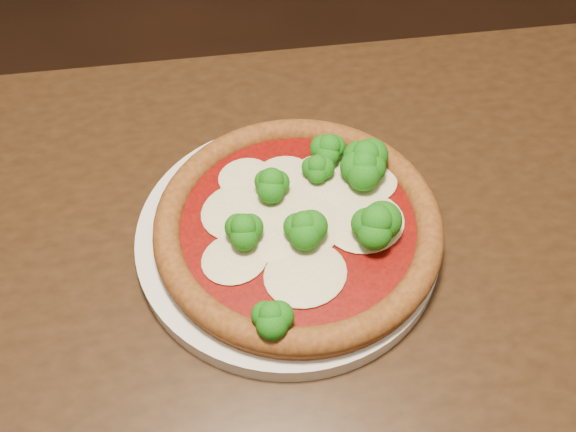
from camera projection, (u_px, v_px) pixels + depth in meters
dining_table at (261, 371)px, 0.64m from camera, size 1.40×1.15×0.75m
plate at (288, 236)px, 0.61m from camera, size 0.28×0.28×0.02m
pizza at (303, 219)px, 0.59m from camera, size 0.27×0.27×0.06m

